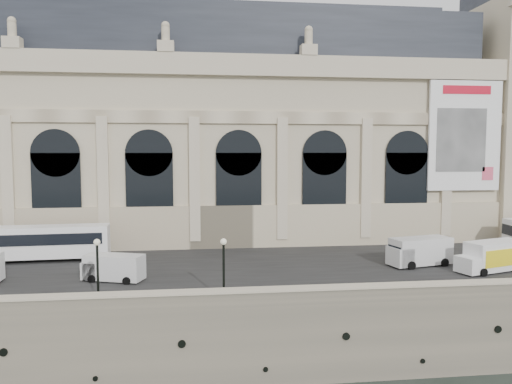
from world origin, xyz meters
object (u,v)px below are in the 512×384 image
at_px(van_b, 111,268).
at_px(van_c, 417,252).
at_px(bus_left, 46,242).
at_px(lamp_left, 98,271).
at_px(box_truck, 492,256).
at_px(lamp_right, 224,270).

bearing_deg(van_b, van_c, 4.16).
bearing_deg(van_b, bus_left, 132.20).
bearing_deg(bus_left, lamp_left, -61.93).
relative_size(bus_left, lamp_left, 2.61).
distance_m(bus_left, van_c, 37.10).
relative_size(van_c, box_truck, 0.89).
xyz_separation_m(bus_left, van_b, (7.78, -8.58, -0.86)).
distance_m(van_c, lamp_left, 29.84).
height_order(van_c, lamp_left, lamp_left).
distance_m(bus_left, lamp_left, 16.69).
bearing_deg(bus_left, van_c, -10.08).
xyz_separation_m(bus_left, lamp_right, (17.14, -15.41, 0.31)).
bearing_deg(lamp_right, bus_left, 138.03).
xyz_separation_m(van_c, box_truck, (5.95, -2.97, 0.01)).
bearing_deg(lamp_right, van_b, 143.86).
bearing_deg(lamp_left, van_b, 90.66).
distance_m(van_b, lamp_left, 6.26).
distance_m(bus_left, lamp_right, 23.05).
bearing_deg(bus_left, lamp_right, -41.97).
relative_size(box_truck, lamp_right, 1.56).
bearing_deg(van_c, van_b, -175.84).
distance_m(lamp_left, lamp_right, 9.31).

